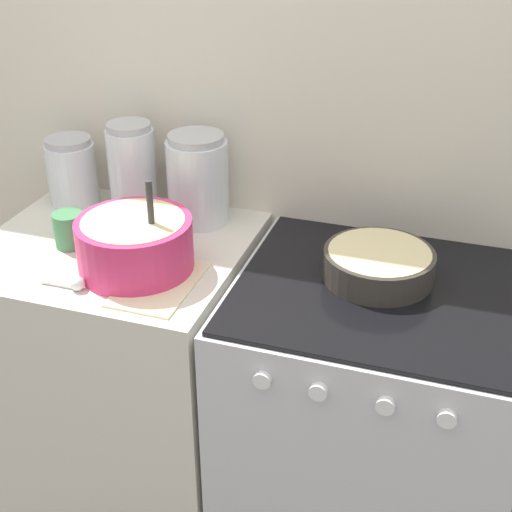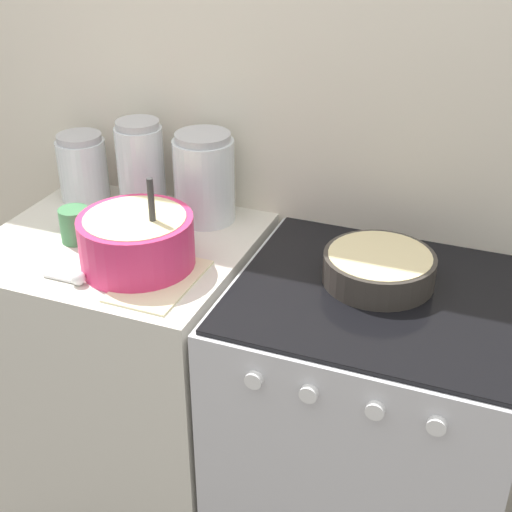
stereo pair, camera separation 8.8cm
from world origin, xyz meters
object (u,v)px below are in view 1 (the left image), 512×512
at_px(mixing_bowl, 135,242).
at_px(storage_jar_middle, 133,174).
at_px(storage_jar_right, 198,185).
at_px(stove, 366,433).
at_px(tin_can, 69,230).
at_px(storage_jar_left, 72,175).
at_px(baking_pan, 379,264).

bearing_deg(mixing_bowl, storage_jar_middle, 117.03).
bearing_deg(storage_jar_right, stove, -20.76).
bearing_deg(tin_can, storage_jar_right, 43.28).
bearing_deg(storage_jar_right, storage_jar_left, 180.00).
distance_m(storage_jar_middle, tin_can, 0.27).
distance_m(stove, mixing_bowl, 0.82).
bearing_deg(storage_jar_middle, baking_pan, -12.54).
height_order(mixing_bowl, storage_jar_left, mixing_bowl).
height_order(storage_jar_left, tin_can, storage_jar_left).
bearing_deg(storage_jar_right, baking_pan, -16.97).
distance_m(storage_jar_left, storage_jar_right, 0.40).
xyz_separation_m(stove, tin_can, (-0.83, -0.04, 0.51)).
xyz_separation_m(storage_jar_left, storage_jar_middle, (0.20, 0.00, 0.03)).
height_order(stove, tin_can, tin_can).
bearing_deg(storage_jar_middle, storage_jar_left, 180.00).
bearing_deg(baking_pan, stove, -71.48).
bearing_deg(baking_pan, storage_jar_right, 163.03).
distance_m(baking_pan, storage_jar_left, 0.96).
bearing_deg(storage_jar_middle, tin_can, -104.73).
bearing_deg(stove, mixing_bowl, -170.65).
bearing_deg(storage_jar_left, mixing_bowl, -40.76).
bearing_deg(tin_can, stove, 2.85).
height_order(baking_pan, tin_can, tin_can).
relative_size(stove, storage_jar_middle, 3.50).
xyz_separation_m(storage_jar_left, tin_can, (0.14, -0.25, -0.04)).
bearing_deg(storage_jar_left, stove, -12.40).
height_order(storage_jar_middle, tin_can, storage_jar_middle).
distance_m(baking_pan, storage_jar_right, 0.57).
distance_m(stove, tin_can, 0.97).
bearing_deg(mixing_bowl, baking_pan, 13.89).
bearing_deg(storage_jar_right, mixing_bowl, -97.97).
distance_m(mixing_bowl, storage_jar_right, 0.31).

